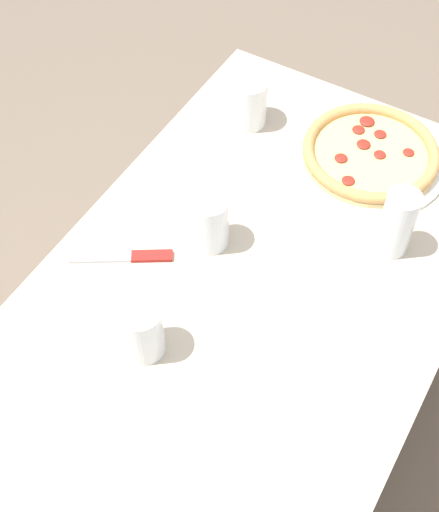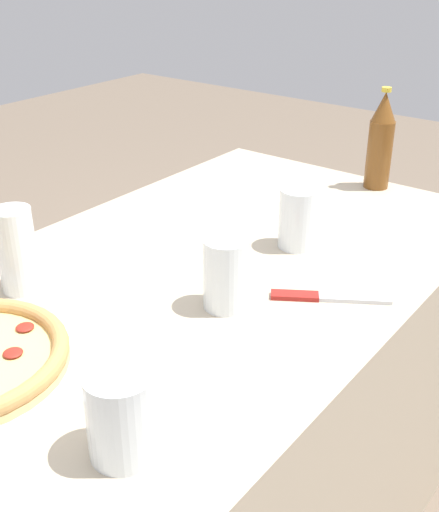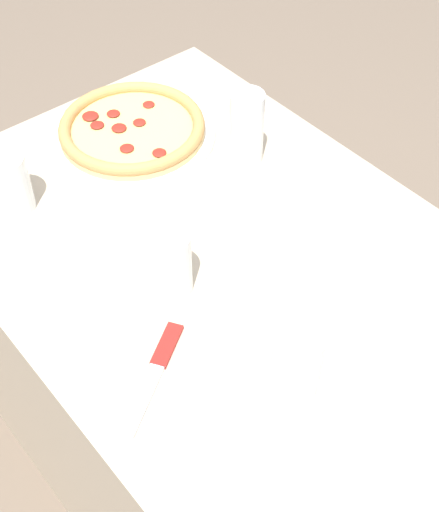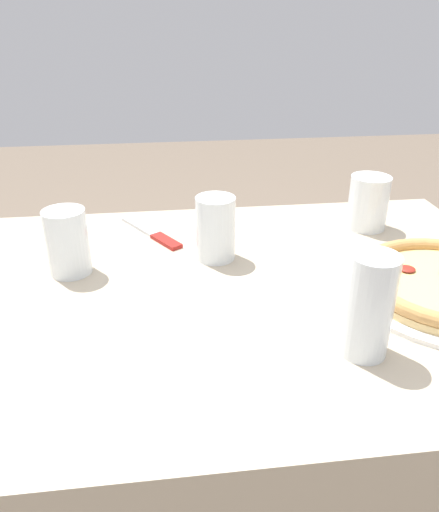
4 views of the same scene
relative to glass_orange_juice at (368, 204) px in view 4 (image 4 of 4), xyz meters
name	(u,v)px [view 4 (image 4 of 4)]	position (x,y,z in m)	size (l,w,h in m)	color
table	(184,449)	(0.41, 0.22, -0.42)	(1.25, 0.74, 0.74)	#B7A88E
glass_orange_juice	(368,204)	(0.00, 0.00, 0.00)	(0.08, 0.08, 0.11)	white
glass_lemonade	(368,309)	(0.17, 0.41, 0.02)	(0.06, 0.06, 0.15)	white
glass_mango_juice	(68,245)	(0.60, 0.13, 0.00)	(0.07, 0.07, 0.12)	white
glass_water	(215,232)	(0.34, 0.10, 0.00)	(0.07, 0.07, 0.12)	white
knife	(153,233)	(0.45, -0.01, -0.05)	(0.13, 0.18, 0.01)	maroon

